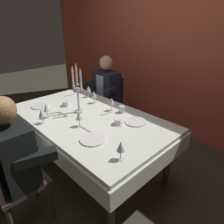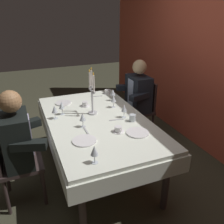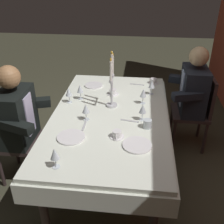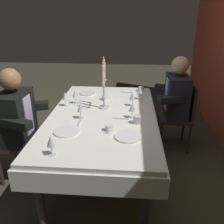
% 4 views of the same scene
% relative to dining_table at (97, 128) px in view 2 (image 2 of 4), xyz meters
% --- Properties ---
extents(ground_plane, '(12.00, 12.00, 0.00)m').
position_rel_dining_table_xyz_m(ground_plane, '(0.00, 0.00, -0.62)').
color(ground_plane, '#3A3929').
extents(back_wall, '(6.00, 0.12, 2.70)m').
position_rel_dining_table_xyz_m(back_wall, '(0.00, 1.66, 0.73)').
color(back_wall, '#CB523A').
rests_on(back_wall, ground_plane).
extents(dining_table, '(1.94, 1.14, 0.74)m').
position_rel_dining_table_xyz_m(dining_table, '(0.00, 0.00, 0.00)').
color(dining_table, white).
rests_on(dining_table, ground_plane).
extents(candelabra, '(0.19, 0.11, 0.57)m').
position_rel_dining_table_xyz_m(candelabra, '(-0.16, -0.00, 0.35)').
color(candelabra, silver).
rests_on(candelabra, dining_table).
extents(dinner_plate_0, '(0.24, 0.24, 0.01)m').
position_rel_dining_table_xyz_m(dinner_plate_0, '(0.43, -0.28, 0.13)').
color(dinner_plate_0, white).
rests_on(dinner_plate_0, dining_table).
extents(dinner_plate_1, '(0.21, 0.21, 0.01)m').
position_rel_dining_table_xyz_m(dinner_plate_1, '(-0.63, -0.26, 0.13)').
color(dinner_plate_1, white).
rests_on(dinner_plate_1, dining_table).
extents(dinner_plate_2, '(0.24, 0.24, 0.01)m').
position_rel_dining_table_xyz_m(dinner_plate_2, '(0.48, 0.28, 0.13)').
color(dinner_plate_2, white).
rests_on(dinner_plate_2, dining_table).
extents(wine_glass_0, '(0.07, 0.07, 0.16)m').
position_rel_dining_table_xyz_m(wine_glass_0, '(0.80, -0.29, 0.23)').
color(wine_glass_0, silver).
rests_on(wine_glass_0, dining_table).
extents(wine_glass_1, '(0.07, 0.07, 0.16)m').
position_rel_dining_table_xyz_m(wine_glass_1, '(-0.26, 0.31, 0.24)').
color(wine_glass_1, silver).
rests_on(wine_glass_1, dining_table).
extents(wine_glass_2, '(0.07, 0.07, 0.16)m').
position_rel_dining_table_xyz_m(wine_glass_2, '(-0.28, -0.35, 0.23)').
color(wine_glass_2, silver).
rests_on(wine_glass_2, dining_table).
extents(wine_glass_3, '(0.07, 0.07, 0.16)m').
position_rel_dining_table_xyz_m(wine_glass_3, '(-0.19, -0.45, 0.24)').
color(wine_glass_3, silver).
rests_on(wine_glass_3, dining_table).
extents(wine_glass_4, '(0.07, 0.07, 0.16)m').
position_rel_dining_table_xyz_m(wine_glass_4, '(-0.49, 0.40, 0.23)').
color(wine_glass_4, silver).
rests_on(wine_glass_4, dining_table).
extents(wine_glass_5, '(0.07, 0.07, 0.16)m').
position_rel_dining_table_xyz_m(wine_glass_5, '(0.08, 0.31, 0.23)').
color(wine_glass_5, silver).
rests_on(wine_glass_5, dining_table).
extents(wine_glass_6, '(0.07, 0.07, 0.16)m').
position_rel_dining_table_xyz_m(wine_glass_6, '(0.13, -0.20, 0.23)').
color(wine_glass_6, silver).
rests_on(wine_glass_6, dining_table).
extents(water_tumbler_0, '(0.07, 0.07, 0.08)m').
position_rel_dining_table_xyz_m(water_tumbler_0, '(0.20, 0.36, 0.16)').
color(water_tumbler_0, silver).
rests_on(water_tumbler_0, dining_table).
extents(coffee_cup_0, '(0.13, 0.12, 0.06)m').
position_rel_dining_table_xyz_m(coffee_cup_0, '(0.38, 0.10, 0.15)').
color(coffee_cup_0, white).
rests_on(coffee_cup_0, dining_table).
extents(coffee_cup_1, '(0.13, 0.12, 0.06)m').
position_rel_dining_table_xyz_m(coffee_cup_1, '(-0.43, -0.02, 0.15)').
color(coffee_cup_1, white).
rests_on(coffee_cup_1, dining_table).
extents(coffee_cup_2, '(0.13, 0.12, 0.06)m').
position_rel_dining_table_xyz_m(coffee_cup_2, '(-0.79, 0.43, 0.15)').
color(coffee_cup_2, white).
rests_on(coffee_cup_2, dining_table).
extents(fork_0, '(0.04, 0.17, 0.01)m').
position_rel_dining_table_xyz_m(fork_0, '(-0.72, 0.24, 0.12)').
color(fork_0, '#B7B7BC').
rests_on(fork_0, dining_table).
extents(spoon_1, '(0.04, 0.17, 0.01)m').
position_rel_dining_table_xyz_m(spoon_1, '(0.11, 0.20, 0.12)').
color(spoon_1, '#B7B7BC').
rests_on(spoon_1, dining_table).
extents(knife_2, '(0.19, 0.02, 0.01)m').
position_rel_dining_table_xyz_m(knife_2, '(0.23, -0.20, 0.12)').
color(knife_2, '#B7B7BC').
rests_on(knife_2, dining_table).
extents(seated_diner_0, '(0.63, 0.48, 1.24)m').
position_rel_dining_table_xyz_m(seated_diner_0, '(-0.64, 0.89, 0.11)').
color(seated_diner_0, '#352827').
rests_on(seated_diner_0, ground_plane).
extents(seated_diner_1, '(0.63, 0.48, 1.24)m').
position_rel_dining_table_xyz_m(seated_diner_1, '(0.13, -0.89, 0.11)').
color(seated_diner_1, '#352827').
rests_on(seated_diner_1, ground_plane).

